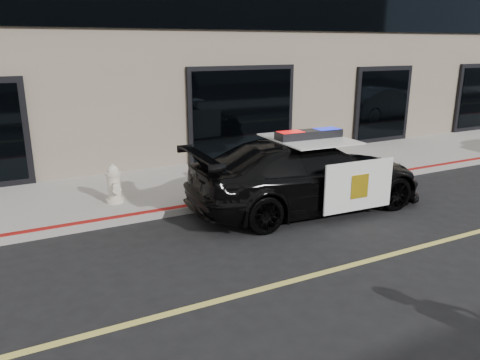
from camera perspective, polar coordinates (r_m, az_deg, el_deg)
name	(u,v)px	position (r m, az deg, el deg)	size (l,w,h in m)	color
ground	(461,236)	(9.74, 25.35, -6.22)	(120.00, 120.00, 0.00)	black
sidewalk_n	(301,169)	(13.32, 7.49, 1.36)	(60.00, 3.50, 0.15)	gray
police_car	(307,174)	(10.17, 8.23, 0.75)	(2.68, 5.47, 1.73)	black
fire_hydrant	(114,185)	(10.42, -15.10, -0.56)	(0.38, 0.53, 0.85)	beige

